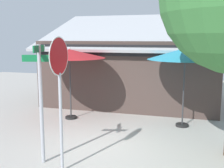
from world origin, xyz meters
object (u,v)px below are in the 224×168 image
Objects in this scene: patio_umbrella_crimson_left at (70,54)px; patio_umbrella_teal_center at (185,54)px; street_sign_post at (41,92)px; stop_sign at (60,78)px.

patio_umbrella_teal_center is at bearing 2.66° from patio_umbrella_crimson_left.
street_sign_post is 0.94× the size of stop_sign.
stop_sign reaches higher than street_sign_post.
patio_umbrella_teal_center is at bearing 50.48° from street_sign_post.
stop_sign is at bearing -23.08° from street_sign_post.
patio_umbrella_teal_center reaches higher than patio_umbrella_crimson_left.
stop_sign is 1.11× the size of patio_umbrella_teal_center.
patio_umbrella_teal_center is (4.10, 0.19, 0.05)m from patio_umbrella_crimson_left.
stop_sign is 4.85m from patio_umbrella_teal_center.
stop_sign is 4.24m from patio_umbrella_crimson_left.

